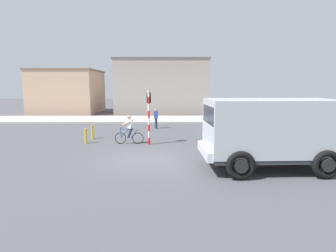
% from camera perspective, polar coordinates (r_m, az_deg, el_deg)
% --- Properties ---
extents(ground_plane, '(120.00, 120.00, 0.00)m').
position_cam_1_polar(ground_plane, '(12.61, -4.97, -7.14)').
color(ground_plane, '#4C4C51').
extents(sidewalk_far, '(80.00, 5.00, 0.16)m').
position_cam_1_polar(sidewalk_far, '(26.65, -2.56, 1.47)').
color(sidewalk_far, '#ADADA8').
rests_on(sidewalk_far, ground).
extents(truck_foreground, '(5.50, 2.98, 2.90)m').
position_cam_1_polar(truck_foreground, '(11.53, 21.28, -0.71)').
color(truck_foreground, '#B2B7BC').
rests_on(truck_foreground, ground).
extents(cyclist, '(1.73, 0.50, 1.72)m').
position_cam_1_polar(cyclist, '(15.76, -8.41, -0.77)').
color(cyclist, black).
rests_on(cyclist, ground).
extents(traffic_light_pole, '(0.24, 0.43, 3.20)m').
position_cam_1_polar(traffic_light_pole, '(15.40, -4.19, 3.59)').
color(traffic_light_pole, red).
rests_on(traffic_light_pole, ground).
extents(car_red_near, '(4.30, 2.66, 1.60)m').
position_cam_1_polar(car_red_near, '(20.51, 14.90, 1.08)').
color(car_red_near, '#B7B7BC').
rests_on(car_red_near, ground).
extents(pedestrian_near_kerb, '(0.34, 0.22, 1.62)m').
position_cam_1_polar(pedestrian_near_kerb, '(21.31, -2.63, 1.72)').
color(pedestrian_near_kerb, '#2D334C').
rests_on(pedestrian_near_kerb, ground).
extents(bollard_near, '(0.14, 0.14, 0.90)m').
position_cam_1_polar(bollard_near, '(16.55, -17.41, -2.08)').
color(bollard_near, gold).
rests_on(bollard_near, ground).
extents(bollard_far, '(0.14, 0.14, 0.90)m').
position_cam_1_polar(bollard_far, '(17.87, -16.11, -1.25)').
color(bollard_far, gold).
rests_on(bollard_far, ground).
extents(building_corner_left, '(7.77, 7.80, 5.43)m').
position_cam_1_polar(building_corner_left, '(36.36, -20.79, 7.03)').
color(building_corner_left, tan).
rests_on(building_corner_left, ground).
extents(building_mid_block, '(11.29, 6.32, 6.65)m').
position_cam_1_polar(building_mid_block, '(33.41, -1.40, 8.53)').
color(building_mid_block, '#9E9389').
rests_on(building_mid_block, ground).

